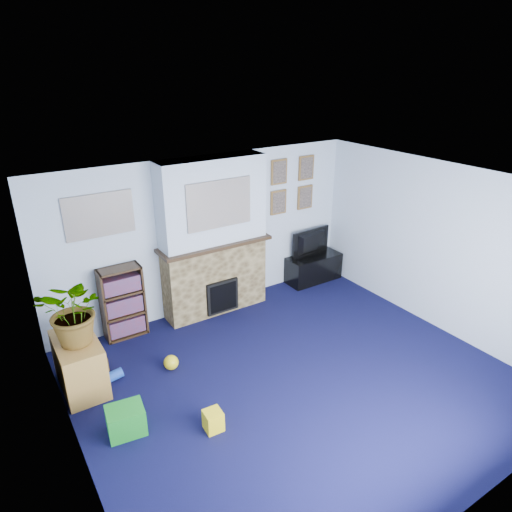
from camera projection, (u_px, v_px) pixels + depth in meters
floor at (295, 378)px, 5.65m from camera, size 5.00×4.50×0.01m
ceiling at (303, 190)px, 4.70m from camera, size 5.00×4.50×0.01m
wall_back at (207, 234)px, 6.91m from camera, size 5.00×0.04×2.40m
wall_front at (481, 410)px, 3.44m from camera, size 5.00×0.04×2.40m
wall_left at (68, 366)px, 3.93m from camera, size 0.04×4.50×2.40m
wall_right at (439, 248)px, 6.42m from camera, size 0.04×4.50×2.40m
chimney_breast at (214, 239)px, 6.76m from camera, size 1.72×0.50×2.40m
collage_main at (219, 204)px, 6.36m from camera, size 1.00×0.03×0.68m
collage_left at (99, 215)px, 5.90m from camera, size 0.90×0.03×0.58m
portrait_tl at (279, 172)px, 7.23m from camera, size 0.30×0.03×0.40m
portrait_tr at (306, 168)px, 7.50m from camera, size 0.30×0.03×0.40m
portrait_bl at (278, 202)px, 7.43m from camera, size 0.30×0.03×0.40m
portrait_br at (305, 197)px, 7.70m from camera, size 0.30×0.03×0.40m
tv_stand at (313, 268)px, 8.10m from camera, size 0.99×0.42×0.47m
television at (314, 243)px, 7.93m from camera, size 0.81×0.16×0.46m
bookshelf at (123, 304)px, 6.37m from camera, size 0.58×0.28×1.05m
sideboard at (79, 363)px, 5.37m from camera, size 0.46×0.84×0.65m
potted_plant at (75, 311)px, 5.08m from camera, size 0.98×0.97×0.82m
mantel_clock at (215, 238)px, 6.71m from camera, size 0.10×0.06×0.14m
mantel_candle at (229, 234)px, 6.82m from camera, size 0.06×0.06×0.18m
mantel_teddy at (181, 246)px, 6.44m from camera, size 0.13×0.13×0.13m
mantel_can at (259, 229)px, 7.10m from camera, size 0.06×0.06×0.13m
green_crate at (126, 421)px, 4.79m from camera, size 0.42×0.36×0.31m
toy_ball at (171, 363)px, 5.79m from camera, size 0.19×0.19×0.19m
toy_block at (213, 421)px, 4.83m from camera, size 0.20×0.20×0.23m
toy_tube at (112, 376)px, 5.58m from camera, size 0.28×0.12×0.16m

